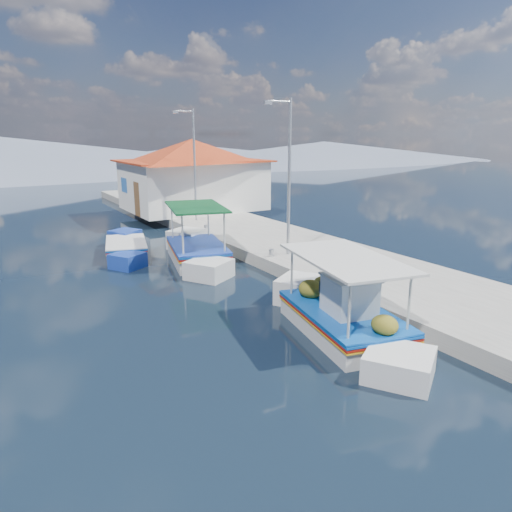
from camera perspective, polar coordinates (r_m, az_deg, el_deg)
ground at (r=15.39m, az=-6.11°, el=-5.31°), size 160.00×160.00×0.00m
quay at (r=23.11m, az=0.84°, el=2.14°), size 5.00×44.00×0.50m
bollards at (r=21.36m, az=-2.89°, el=2.20°), size 0.20×17.20×0.30m
main_caique at (r=12.94m, az=10.18°, el=-7.22°), size 3.04×6.96×2.34m
caique_green_canopy at (r=19.96m, az=-7.23°, el=0.46°), size 3.17×6.77×2.61m
caique_blue_hull at (r=21.51m, az=-15.44°, el=0.73°), size 2.56×5.41×0.99m
harbor_building at (r=30.80m, az=-7.65°, el=9.86°), size 10.49×10.49×4.40m
lamp_post_near at (r=18.52m, az=3.79°, el=10.31°), size 1.21×0.14×6.00m
lamp_post_far at (r=26.40m, az=-7.62°, el=11.46°), size 1.21×0.14×6.00m
mountain_ridge at (r=70.38m, az=-21.08°, el=10.97°), size 171.40×96.00×5.50m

